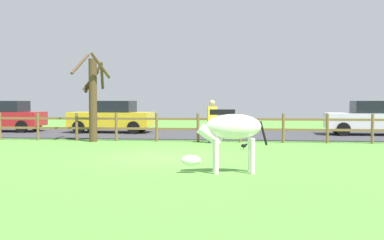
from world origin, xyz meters
TOP-DOWN VIEW (x-y plane):
  - ground_plane at (0.00, 0.00)m, footprint 60.00×60.00m
  - parking_asphalt at (0.00, 9.30)m, footprint 28.00×7.40m
  - paddock_fence at (-0.32, 5.00)m, footprint 21.48×0.11m
  - bare_tree at (-3.60, 4.62)m, footprint 1.44×1.42m
  - zebra at (1.98, -2.48)m, footprint 1.93×0.67m
  - crow_on_grass at (2.30, 2.43)m, footprint 0.21×0.10m
  - parked_car_white at (8.10, 8.88)m, footprint 4.06×2.00m
  - parked_car_yellow at (-4.18, 9.07)m, footprint 4.03×1.93m
  - parked_car_red at (-9.87, 9.15)m, footprint 4.08×2.04m
  - visitor_near_fence at (1.09, 4.54)m, footprint 0.40×0.31m

SIDE VIEW (x-z plane):
  - ground_plane at x=0.00m, z-range 0.00..0.00m
  - parking_asphalt at x=0.00m, z-range 0.00..0.05m
  - crow_on_grass at x=2.30m, z-range 0.02..0.23m
  - paddock_fence at x=-0.32m, z-range 0.08..1.20m
  - parked_car_white at x=8.10m, z-range 0.06..1.62m
  - parked_car_yellow at x=-4.18m, z-range 0.06..1.62m
  - parked_car_red at x=-9.87m, z-range 0.06..1.62m
  - visitor_near_fence at x=1.09m, z-range 0.09..1.73m
  - zebra at x=1.98m, z-range 0.22..1.63m
  - bare_tree at x=-3.60m, z-range 0.07..3.60m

